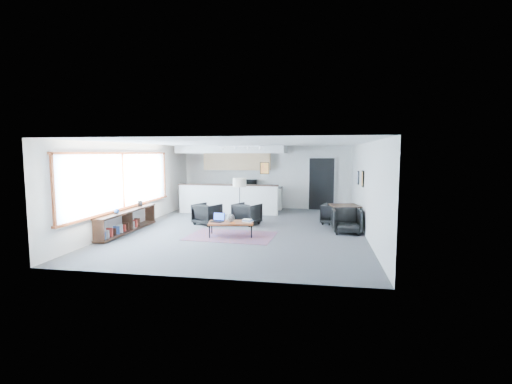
% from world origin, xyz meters
% --- Properties ---
extents(room, '(7.02, 9.02, 2.62)m').
position_xyz_m(room, '(0.00, 0.00, 1.30)').
color(room, '#4B4B4E').
rests_on(room, ground).
extents(window, '(0.10, 5.95, 1.66)m').
position_xyz_m(window, '(-3.46, -0.90, 1.46)').
color(window, '#8CBFFF').
rests_on(window, room).
extents(console, '(0.35, 3.00, 0.80)m').
position_xyz_m(console, '(-3.30, -1.05, 0.33)').
color(console, black).
rests_on(console, floor).
extents(kitchenette, '(4.20, 1.96, 2.60)m').
position_xyz_m(kitchenette, '(-1.20, 3.71, 1.38)').
color(kitchenette, white).
rests_on(kitchenette, floor).
extents(doorway, '(1.10, 0.12, 2.15)m').
position_xyz_m(doorway, '(2.30, 4.42, 1.07)').
color(doorway, black).
rests_on(doorway, room).
extents(track_light, '(1.60, 0.07, 0.15)m').
position_xyz_m(track_light, '(-0.59, 2.20, 2.53)').
color(track_light, silver).
rests_on(track_light, room).
extents(wall_art_lower, '(0.03, 0.38, 0.48)m').
position_xyz_m(wall_art_lower, '(3.47, 0.40, 1.55)').
color(wall_art_lower, black).
rests_on(wall_art_lower, room).
extents(wall_art_upper, '(0.03, 0.34, 0.44)m').
position_xyz_m(wall_art_upper, '(3.47, 1.70, 1.50)').
color(wall_art_upper, black).
rests_on(wall_art_upper, room).
extents(kilim_rug, '(2.47, 1.76, 0.01)m').
position_xyz_m(kilim_rug, '(-0.19, -1.01, 0.01)').
color(kilim_rug, '#5F374A').
rests_on(kilim_rug, floor).
extents(coffee_table, '(1.33, 0.87, 0.40)m').
position_xyz_m(coffee_table, '(-0.19, -1.01, 0.37)').
color(coffee_table, brown).
rests_on(coffee_table, floor).
extents(laptop, '(0.38, 0.32, 0.24)m').
position_xyz_m(laptop, '(-0.56, -1.00, 0.47)').
color(laptop, black).
rests_on(laptop, coffee_table).
extents(ceramic_pot, '(0.23, 0.23, 0.23)m').
position_xyz_m(ceramic_pot, '(-0.20, -1.01, 0.52)').
color(ceramic_pot, gray).
rests_on(ceramic_pot, coffee_table).
extents(book_stack, '(0.31, 0.28, 0.08)m').
position_xyz_m(book_stack, '(0.27, -0.94, 0.44)').
color(book_stack, silver).
rests_on(book_stack, coffee_table).
extents(coaster, '(0.13, 0.13, 0.01)m').
position_xyz_m(coaster, '(-0.10, -1.19, 0.41)').
color(coaster, '#E5590C').
rests_on(coaster, coffee_table).
extents(armchair_left, '(0.94, 0.91, 0.75)m').
position_xyz_m(armchair_left, '(-1.36, 0.54, 0.37)').
color(armchair_left, black).
rests_on(armchair_left, floor).
extents(armchair_right, '(0.95, 0.92, 0.76)m').
position_xyz_m(armchair_right, '(-0.08, 0.73, 0.38)').
color(armchair_right, black).
rests_on(armchair_right, floor).
extents(floor_lamp, '(0.51, 0.51, 1.50)m').
position_xyz_m(floor_lamp, '(-0.32, 0.73, 1.31)').
color(floor_lamp, black).
rests_on(floor_lamp, floor).
extents(dining_table, '(1.01, 1.01, 0.71)m').
position_xyz_m(dining_table, '(3.00, 0.73, 0.65)').
color(dining_table, black).
rests_on(dining_table, floor).
extents(dining_chair_near, '(0.70, 0.66, 0.68)m').
position_xyz_m(dining_chair_near, '(3.00, -0.08, 0.34)').
color(dining_chair_near, black).
rests_on(dining_chair_near, floor).
extents(dining_chair_far, '(0.74, 0.71, 0.62)m').
position_xyz_m(dining_chair_far, '(2.69, 1.25, 0.31)').
color(dining_chair_far, black).
rests_on(dining_chair_far, floor).
extents(microwave, '(0.52, 0.31, 0.34)m').
position_xyz_m(microwave, '(-0.59, 4.15, 1.10)').
color(microwave, black).
rests_on(microwave, kitchenette).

